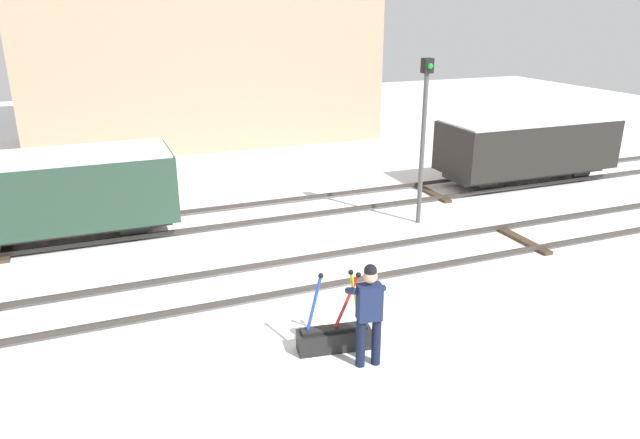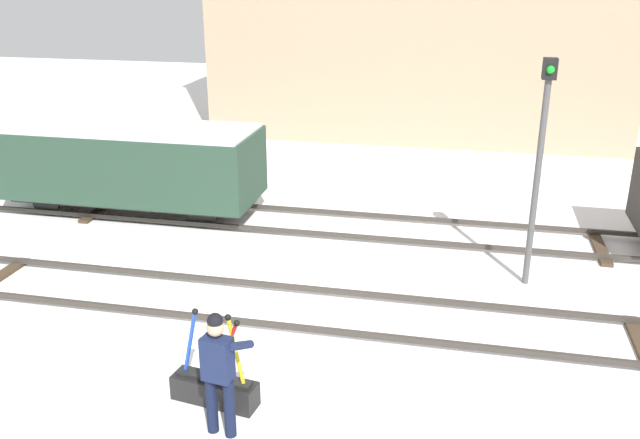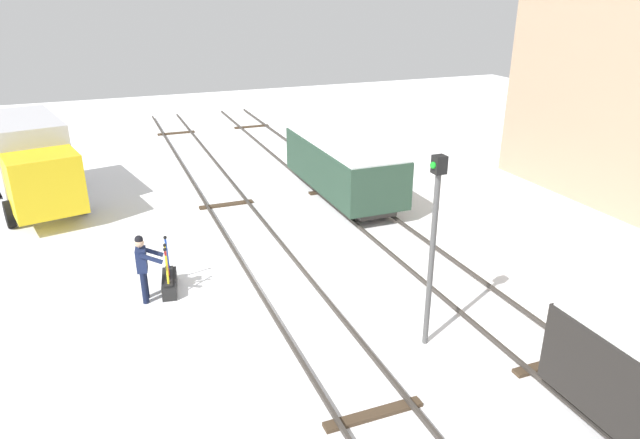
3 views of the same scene
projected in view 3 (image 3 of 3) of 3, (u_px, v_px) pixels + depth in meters
ground_plane at (276, 277)px, 15.51m from camera, size 60.00×60.00×0.00m
track_main_line at (276, 273)px, 15.47m from camera, size 44.00×1.94×0.18m
track_siding_near at (411, 249)px, 16.90m from camera, size 44.00×1.94×0.18m
switch_lever_frame at (169, 281)px, 14.74m from camera, size 1.28×0.54×1.44m
rail_worker at (143, 264)px, 13.97m from camera, size 0.61×0.71×1.77m
delivery_truck at (31, 160)px, 19.87m from camera, size 6.40×3.44×3.07m
signal_post at (433, 236)px, 11.66m from camera, size 0.24×0.32×4.27m
freight_car_far_end at (343, 166)px, 20.77m from camera, size 6.21×2.23×2.16m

